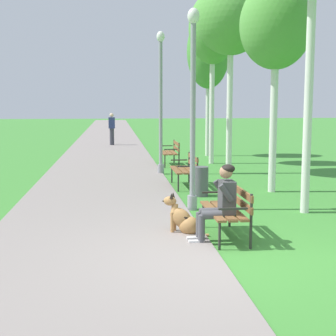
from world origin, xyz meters
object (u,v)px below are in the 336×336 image
litter_bin (201,181)px  birch_tree_fourth (231,18)px  park_bench_far (171,151)px  park_bench_mid (186,167)px  birch_tree_fifth (213,30)px  lamp_post_near (193,108)px  dog_shepherd (183,219)px  park_bench_near (229,207)px  person_seated_on_near_bench (220,200)px  birch_tree_sixth (208,52)px  birch_tree_third (276,27)px  lamp_post_mid (161,101)px  pedestrian_distant (112,129)px

litter_bin → birch_tree_fourth: bearing=67.2°
park_bench_far → birch_tree_fourth: bearing=-54.3°
park_bench_mid → birch_tree_fourth: bearing=54.1°
birch_tree_fifth → litter_bin: 7.71m
park_bench_far → litter_bin: bearing=-89.7°
lamp_post_near → litter_bin: size_ratio=5.79×
park_bench_mid → birch_tree_fifth: (1.63, 4.86, 4.21)m
park_bench_far → dog_shepherd: size_ratio=1.92×
park_bench_mid → park_bench_near: bearing=-90.2°
park_bench_mid → person_seated_on_near_bench: bearing=-92.5°
birch_tree_sixth → birch_tree_third: bearing=-89.8°
lamp_post_mid → pedestrian_distant: bearing=98.4°
park_bench_near → lamp_post_near: bearing=96.9°
person_seated_on_near_bench → birch_tree_fifth: (1.86, 10.08, 4.04)m
birch_tree_fourth → litter_bin: birch_tree_fourth is taller
dog_shepherd → birch_tree_third: birch_tree_third is taller
birch_tree_third → person_seated_on_near_bench: bearing=-117.6°
dog_shepherd → birch_tree_fourth: (2.42, 7.02, 4.46)m
dog_shepherd → birch_tree_fourth: size_ratio=0.13×
park_bench_near → birch_tree_sixth: birch_tree_sixth is taller
dog_shepherd → birch_tree_sixth: 13.03m
dog_shepherd → lamp_post_near: 2.69m
park_bench_mid → dog_shepherd: 4.77m
birch_tree_third → birch_tree_fifth: birch_tree_fifth is taller
lamp_post_near → pedestrian_distant: lamp_post_near is taller
litter_bin → pedestrian_distant: 14.15m
dog_shepherd → birch_tree_fifth: birch_tree_fifth is taller
dog_shepherd → park_bench_mid: bearing=81.1°
park_bench_mid → birch_tree_third: (2.01, -0.96, 3.48)m
park_bench_far → lamp_post_mid: size_ratio=0.35×
park_bench_near → pedestrian_distant: pedestrian_distant is taller
pedestrian_distant → birch_tree_sixth: bearing=-53.2°
lamp_post_near → pedestrian_distant: (-1.68, 15.46, -1.26)m
park_bench_far → person_seated_on_near_bench: bearing=-92.1°
birch_tree_fifth → lamp_post_near: bearing=-104.0°
park_bench_near → birch_tree_fourth: (1.70, 7.27, 4.20)m
lamp_post_mid → pedestrian_distant: 10.49m
lamp_post_mid → litter_bin: (0.60, -3.70, -1.88)m
birch_tree_fifth → litter_bin: (-1.48, -6.17, -4.37)m
park_bench_far → lamp_post_mid: lamp_post_mid is taller
birch_tree_fourth → pedestrian_distant: bearing=109.4°
dog_shepherd → litter_bin: bearing=75.2°
park_bench_far → litter_bin: (0.03, -5.79, -0.16)m
park_bench_mid → birch_tree_third: bearing=-25.5°
park_bench_near → litter_bin: size_ratio=2.14×
dog_shepherd → birch_tree_sixth: birch_tree_sixth is taller
park_bench_far → litter_bin: park_bench_far is taller
park_bench_near → lamp_post_near: (-0.26, 2.15, 1.59)m
person_seated_on_near_bench → lamp_post_near: bearing=91.3°
dog_shepherd → park_bench_far: bearing=84.6°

